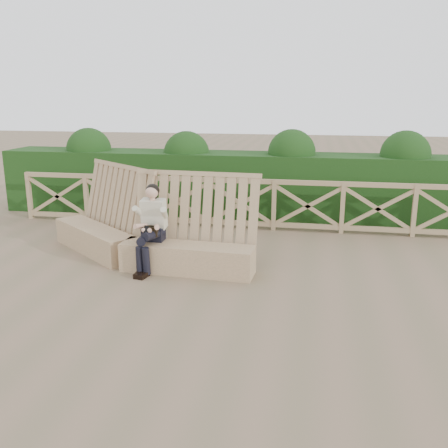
# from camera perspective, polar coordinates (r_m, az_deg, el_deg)

# --- Properties ---
(ground) EXTENTS (60.00, 60.00, 0.00)m
(ground) POSITION_cam_1_polar(r_m,az_deg,el_deg) (7.65, -2.11, -7.22)
(ground) COLOR brown
(ground) RESTS_ON ground
(bench) EXTENTS (4.10, 2.14, 1.60)m
(bench) POSITION_cam_1_polar(r_m,az_deg,el_deg) (8.85, -9.46, -1.59)
(bench) COLOR olive
(bench) RESTS_ON ground
(woman) EXTENTS (0.40, 0.85, 1.42)m
(woman) POSITION_cam_1_polar(r_m,az_deg,el_deg) (8.29, -8.33, -0.02)
(woman) COLOR black
(woman) RESTS_ON ground
(guardrail) EXTENTS (10.10, 0.09, 1.10)m
(guardrail) POSITION_cam_1_polar(r_m,az_deg,el_deg) (10.79, 1.91, 2.36)
(guardrail) COLOR #917C54
(guardrail) RESTS_ON ground
(hedge) EXTENTS (12.00, 1.20, 1.50)m
(hedge) POSITION_cam_1_polar(r_m,az_deg,el_deg) (11.91, 2.79, 4.49)
(hedge) COLOR black
(hedge) RESTS_ON ground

